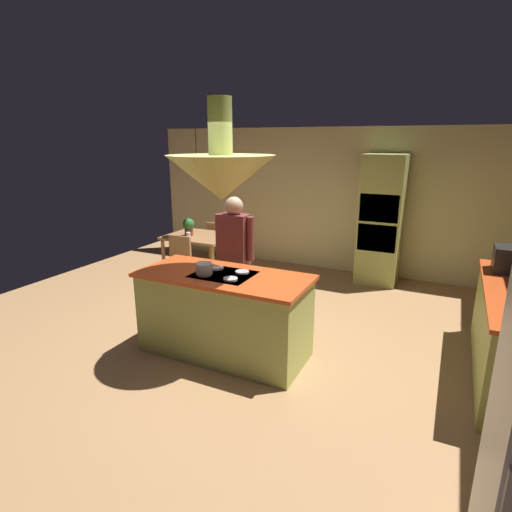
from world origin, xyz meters
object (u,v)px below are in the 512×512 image
object	(u,v)px
chair_by_back_wall	(220,242)
potted_plant_on_table	(189,226)
oven_tower	(381,220)
dining_table	(200,241)
cooking_pot_on_cooktop	(204,268)
cup_on_table	(188,235)
kitchen_island	(224,314)
chair_facing_island	(177,260)
person_at_island	(235,254)

from	to	relation	value
chair_by_back_wall	potted_plant_on_table	size ratio (longest dim) A/B	2.90
oven_tower	dining_table	bearing A→B (deg)	-157.79
cooking_pot_on_cooktop	cup_on_table	bearing A→B (deg)	128.75
kitchen_island	chair_by_back_wall	world-z (taller)	kitchen_island
oven_tower	cup_on_table	world-z (taller)	oven_tower
chair_facing_island	dining_table	bearing A→B (deg)	90.00
dining_table	person_at_island	size ratio (longest dim) A/B	0.65
person_at_island	potted_plant_on_table	xyz separation A→B (m)	(-1.60, 1.31, -0.03)
chair_by_back_wall	cooking_pot_on_cooktop	bearing A→B (deg)	118.00
kitchen_island	cup_on_table	bearing A→B (deg)	133.33
dining_table	chair_by_back_wall	size ratio (longest dim) A/B	1.26
potted_plant_on_table	chair_by_back_wall	bearing A→B (deg)	79.16
cooking_pot_on_cooktop	kitchen_island	bearing A→B (deg)	39.09
dining_table	chair_facing_island	distance (m)	0.68
dining_table	cooking_pot_on_cooktop	xyz separation A→B (m)	(1.54, -2.23, 0.36)
potted_plant_on_table	kitchen_island	bearing A→B (deg)	-47.35
person_at_island	chair_facing_island	size ratio (longest dim) A/B	1.92
oven_tower	chair_facing_island	distance (m)	3.38
dining_table	cup_on_table	distance (m)	0.27
dining_table	person_at_island	xyz separation A→B (m)	(1.46, -1.40, 0.30)
potted_plant_on_table	cooking_pot_on_cooktop	bearing A→B (deg)	-51.68
kitchen_island	oven_tower	bearing A→B (deg)	71.26
dining_table	chair_by_back_wall	distance (m)	0.68
dining_table	cooking_pot_on_cooktop	world-z (taller)	cooking_pot_on_cooktop
chair_by_back_wall	cup_on_table	xyz separation A→B (m)	(-0.07, -0.89, 0.30)
oven_tower	potted_plant_on_table	xyz separation A→B (m)	(-2.95, -1.24, -0.13)
person_at_island	chair_by_back_wall	xyz separation A→B (m)	(-1.46, 2.07, -0.46)
kitchen_island	chair_facing_island	distance (m)	2.22
oven_tower	chair_by_back_wall	distance (m)	2.89
kitchen_island	person_at_island	size ratio (longest dim) A/B	1.13
potted_plant_on_table	person_at_island	bearing A→B (deg)	-39.20
potted_plant_on_table	cooking_pot_on_cooktop	xyz separation A→B (m)	(1.69, -2.13, 0.09)
chair_by_back_wall	cooking_pot_on_cooktop	world-z (taller)	cooking_pot_on_cooktop
chair_facing_island	chair_by_back_wall	size ratio (longest dim) A/B	1.00
person_at_island	cup_on_table	size ratio (longest dim) A/B	18.60
kitchen_island	cup_on_table	distance (m)	2.60
kitchen_island	dining_table	xyz separation A→B (m)	(-1.70, 2.10, 0.19)
oven_tower	dining_table	world-z (taller)	oven_tower
chair_facing_island	potted_plant_on_table	xyz separation A→B (m)	(-0.15, 0.57, 0.42)
cooking_pot_on_cooktop	chair_facing_island	bearing A→B (deg)	134.57
dining_table	potted_plant_on_table	world-z (taller)	potted_plant_on_table
dining_table	cooking_pot_on_cooktop	size ratio (longest dim) A/B	6.08
cooking_pot_on_cooktop	person_at_island	bearing A→B (deg)	95.70
person_at_island	chair_facing_island	bearing A→B (deg)	153.16
chair_by_back_wall	cooking_pot_on_cooktop	size ratio (longest dim) A/B	4.83
kitchen_island	potted_plant_on_table	xyz separation A→B (m)	(-1.85, 2.00, 0.46)
chair_facing_island	cooking_pot_on_cooktop	size ratio (longest dim) A/B	4.83
kitchen_island	chair_by_back_wall	bearing A→B (deg)	121.57
dining_table	person_at_island	distance (m)	2.05
kitchen_island	person_at_island	world-z (taller)	person_at_island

